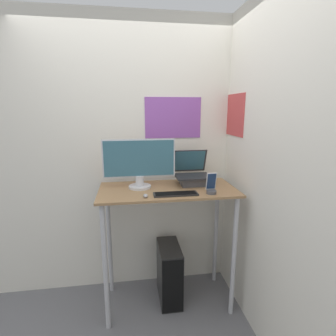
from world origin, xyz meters
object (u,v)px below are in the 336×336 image
object	(u,v)px
monitor	(139,164)
mouse	(146,196)
laptop	(192,176)
computer_tower	(169,273)
cell_phone	(211,188)
keyboard	(176,194)

from	to	relation	value
monitor	mouse	xyz separation A→B (m)	(0.03, -0.26, -0.20)
monitor	laptop	bearing A→B (deg)	4.64
laptop	mouse	world-z (taller)	laptop
monitor	computer_tower	size ratio (longest dim) A/B	1.14
cell_phone	keyboard	bearing A→B (deg)	178.65
keyboard	cell_phone	world-z (taller)	cell_phone
monitor	computer_tower	bearing A→B (deg)	-6.07
keyboard	computer_tower	distance (m)	0.87
mouse	computer_tower	world-z (taller)	mouse
cell_phone	laptop	bearing A→B (deg)	107.03
mouse	computer_tower	size ratio (longest dim) A/B	0.10
laptop	cell_phone	distance (m)	0.30
computer_tower	keyboard	bearing A→B (deg)	-85.57
monitor	computer_tower	world-z (taller)	monitor
mouse	cell_phone	world-z (taller)	cell_phone
monitor	cell_phone	size ratio (longest dim) A/B	3.57
keyboard	cell_phone	bearing A→B (deg)	-1.35
laptop	keyboard	world-z (taller)	laptop
keyboard	laptop	bearing A→B (deg)	53.97
monitor	mouse	size ratio (longest dim) A/B	10.86
computer_tower	monitor	bearing A→B (deg)	173.93
monitor	mouse	world-z (taller)	monitor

